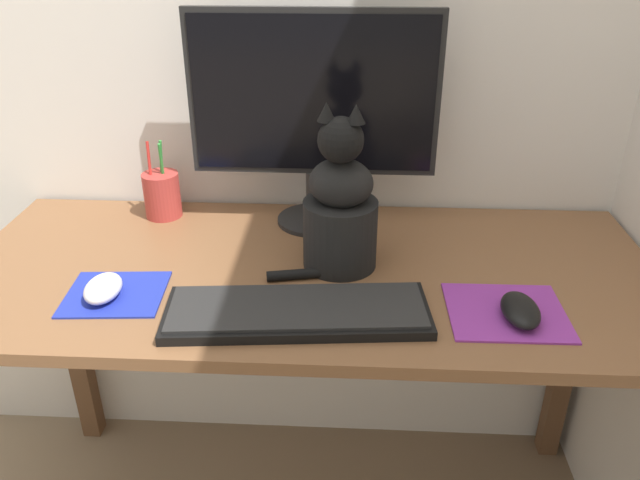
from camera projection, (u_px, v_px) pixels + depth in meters
The scene contains 9 objects.
desk at pixel (308, 310), 1.32m from camera, with size 1.42×0.62×0.74m.
monitor at pixel (314, 107), 1.33m from camera, with size 0.54×0.17×0.48m.
keyboard at pixel (297, 311), 1.11m from camera, with size 0.48×0.20×0.02m.
mousepad_left at pixel (116, 294), 1.17m from camera, with size 0.19×0.17×0.00m.
mousepad_right at pixel (506, 312), 1.12m from camera, with size 0.21×0.19×0.00m.
computer_mouse_left at pixel (103, 288), 1.15m from camera, with size 0.06×0.10×0.04m.
computer_mouse_right at pixel (520, 310), 1.09m from camera, with size 0.07×0.11×0.03m.
cat at pixel (340, 209), 1.22m from camera, with size 0.23×0.17×0.34m.
pen_cup at pixel (162, 194), 1.46m from camera, with size 0.08×0.08×0.18m.
Camera 1 is at (0.08, -1.10, 1.38)m, focal length 35.00 mm.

